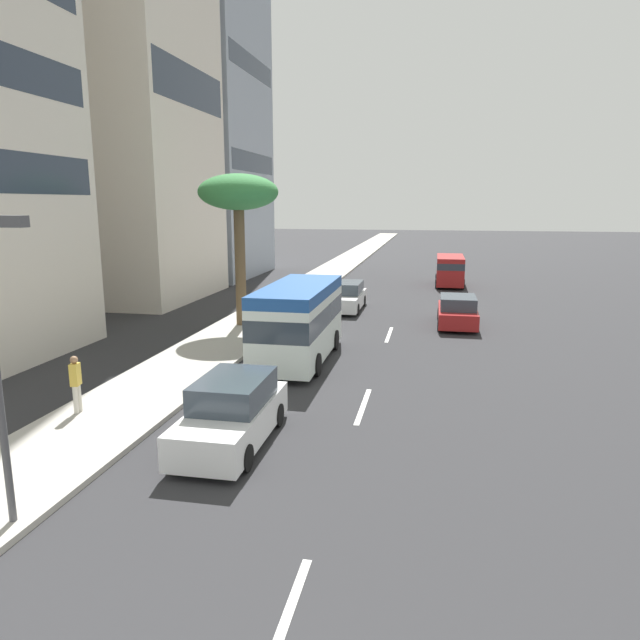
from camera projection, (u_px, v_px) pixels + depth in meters
name	position (u px, v px, depth m)	size (l,w,h in m)	color
ground_plane	(399.00, 308.00, 33.89)	(198.00, 198.00, 0.00)	#2D2D30
sidewalk_right	(283.00, 303.00, 35.22)	(162.00, 3.43, 0.15)	#B2ADA3
lane_stripe_near	(284.00, 625.00, 8.49)	(3.20, 0.16, 0.01)	silver
lane_stripe_mid	(363.00, 406.00, 17.62)	(3.20, 0.16, 0.01)	silver
lane_stripe_far	(389.00, 335.00, 27.13)	(3.20, 0.16, 0.01)	silver
minibus_lead	(299.00, 319.00, 22.40)	(6.68, 2.44, 2.99)	silver
car_second	(346.00, 297.00, 33.31)	(4.72, 1.87, 1.59)	white
car_third	(457.00, 312.00, 28.90)	(4.37, 1.93, 1.54)	#A51E1E
van_fourth	(450.00, 269.00, 42.76)	(4.97, 2.06, 2.21)	#A51E1E
car_fifth	(232.00, 413.00, 14.78)	(4.51, 1.87, 1.71)	white
pedestrian_near_lamp	(76.00, 382.00, 16.51)	(0.36, 0.28, 1.68)	beige
palm_tree	(238.00, 196.00, 27.48)	(3.81, 3.81, 7.30)	brown
office_tower_far	(182.00, 85.00, 46.75)	(11.62, 11.88, 30.87)	#99A3B2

